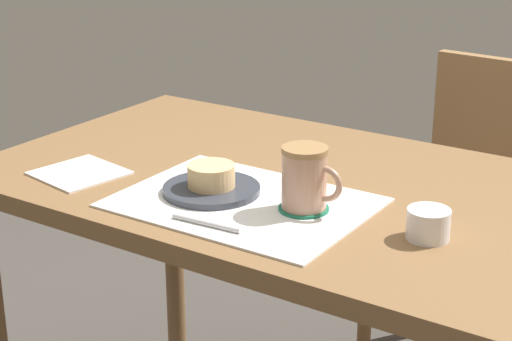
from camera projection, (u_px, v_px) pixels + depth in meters
The scene contains 10 objects.
dining_table at pixel (316, 227), 1.62m from camera, with size 1.30×0.71×0.75m.
wooden_chair at pixel (478, 212), 2.20m from camera, with size 0.45×0.45×0.84m.
placemat at pixel (244, 203), 1.50m from camera, with size 0.43×0.32×0.00m, color white.
pastry_plate at pixel (212, 189), 1.54m from camera, with size 0.18×0.18×0.01m, color #333842.
pastry at pixel (211, 176), 1.53m from camera, with size 0.09×0.09×0.04m, color #E5BC7F.
coffee_coaster at pixel (304, 208), 1.47m from camera, with size 0.09×0.09×0.01m, color #196B4C.
coffee_mug at pixel (306, 178), 1.45m from camera, with size 0.11×0.08×0.11m.
teaspoon at pixel (206, 223), 1.40m from camera, with size 0.01×0.01×0.13m, color silver.
paper_napkin at pixel (80, 173), 1.65m from camera, with size 0.15×0.15×0.00m, color white.
sugar_bowl at pixel (428, 224), 1.36m from camera, with size 0.07×0.07×0.05m, color white.
Camera 1 is at (0.72, -1.30, 1.32)m, focal length 60.00 mm.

